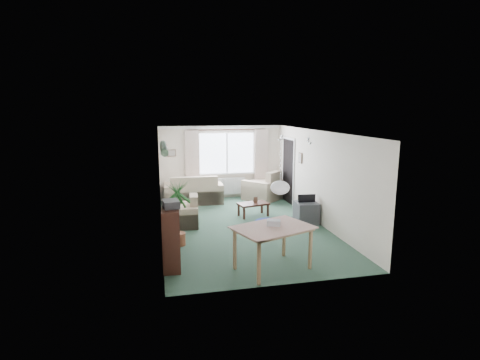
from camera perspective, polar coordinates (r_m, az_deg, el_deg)
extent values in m
plane|color=#2D4C3B|center=(9.55, 0.39, -7.12)|extent=(6.50, 6.50, 0.00)
cube|color=white|center=(12.38, -2.02, 4.12)|extent=(1.80, 0.03, 1.30)
cube|color=black|center=(12.23, -1.98, 7.66)|extent=(2.60, 0.03, 0.03)
cube|color=beige|center=(12.15, -7.28, 2.82)|extent=(0.45, 0.08, 2.00)
cube|color=beige|center=(12.57, 3.24, 3.15)|extent=(0.45, 0.08, 2.00)
cube|color=white|center=(12.51, -1.96, -0.91)|extent=(1.20, 0.10, 0.55)
cube|color=black|center=(11.92, 7.37, 1.35)|extent=(0.03, 0.95, 2.00)
sphere|color=white|center=(7.08, 6.13, -1.16)|extent=(0.36, 0.36, 0.36)
cylinder|color=#196626|center=(6.59, -11.55, 4.84)|extent=(1.60, 1.60, 0.12)
sphere|color=silver|center=(10.33, 6.38, 6.74)|extent=(0.20, 0.20, 0.20)
sphere|color=silver|center=(9.32, 10.52, 6.19)|extent=(0.20, 0.20, 0.20)
cube|color=brown|center=(12.18, -10.40, 4.07)|extent=(0.28, 0.03, 0.22)
cube|color=brown|center=(10.91, 9.19, 3.35)|extent=(0.03, 0.24, 0.30)
cube|color=#B8B38B|center=(11.92, -7.10, -1.33)|extent=(1.83, 1.01, 0.90)
cube|color=beige|center=(12.30, 3.55, -0.76)|extent=(1.47, 1.46, 0.96)
cube|color=beige|center=(9.66, -8.94, -4.61)|extent=(0.90, 0.94, 0.79)
cube|color=black|center=(10.43, 2.03, -4.52)|extent=(0.91, 0.62, 0.37)
cube|color=brown|center=(10.42, 2.38, -3.01)|extent=(0.12, 0.04, 0.16)
cube|color=black|center=(7.25, -10.44, -8.39)|extent=(0.35, 0.96, 1.16)
cube|color=#343338|center=(6.95, -10.50, -3.62)|extent=(0.33, 0.38, 0.14)
cylinder|color=#1F5C28|center=(8.21, -9.43, -4.93)|extent=(0.70, 0.70, 1.47)
cube|color=tan|center=(7.04, 4.99, -10.38)|extent=(1.50, 1.25, 0.80)
cube|color=silver|center=(6.99, 5.15, -6.57)|extent=(0.30, 0.25, 0.12)
cube|color=#404045|center=(9.96, 10.03, -4.88)|extent=(0.59, 0.64, 0.55)
cylinder|color=navy|center=(9.61, 4.24, -6.64)|extent=(0.85, 0.85, 0.13)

